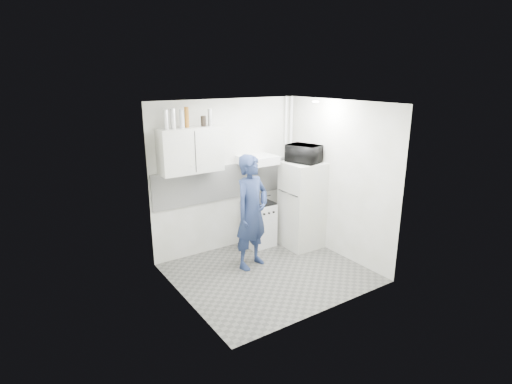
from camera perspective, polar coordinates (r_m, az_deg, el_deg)
floor at (r=6.36m, az=1.88°, el=-11.45°), size 2.80×2.80×0.00m
ceiling at (r=5.64m, az=2.13°, el=12.63°), size 2.80×2.80×0.00m
wall_back at (r=6.88m, az=-4.05°, el=2.32°), size 2.80×0.00×2.80m
wall_left at (r=5.22m, az=-10.65°, el=-2.56°), size 0.00×2.60×2.60m
wall_right at (r=6.75m, az=11.74°, el=1.72°), size 0.00×2.60×2.60m
person at (r=6.23m, az=-0.62°, el=-2.89°), size 0.76×0.61×1.82m
stove at (r=7.19m, az=0.35°, el=-4.61°), size 0.49×0.49×0.78m
fridge at (r=7.09m, az=6.62°, el=-1.83°), size 0.64×0.64×1.53m
stove_top at (r=7.05m, az=0.36°, el=-1.53°), size 0.47×0.47×0.03m
saucepan at (r=7.02m, az=0.62°, el=-1.02°), size 0.21×0.21×0.11m
microwave at (r=6.86m, az=6.87°, el=5.47°), size 0.63×0.52×0.30m
bottle_a at (r=6.08m, az=-12.75°, el=10.07°), size 0.07×0.07×0.28m
bottle_b at (r=6.12m, az=-11.78°, el=10.22°), size 0.08×0.08×0.30m
bottle_c at (r=6.17m, az=-10.57°, el=10.26°), size 0.07×0.07×0.28m
bottle_d at (r=6.20m, az=-9.87°, el=10.47°), size 0.07×0.07×0.31m
canister_b at (r=6.32m, az=-7.52°, el=10.01°), size 0.09×0.09×0.16m
bottle_e at (r=6.37m, az=-6.62°, el=10.54°), size 0.07×0.07×0.26m
upper_cabinet at (r=6.29m, az=-9.34°, el=5.92°), size 1.00×0.35×0.70m
range_hood at (r=6.85m, az=0.23°, el=4.60°), size 0.60×0.50×0.14m
backsplash at (r=6.90m, az=-3.97°, el=1.49°), size 2.74×0.03×0.60m
pipe_a at (r=7.53m, az=4.91°, el=3.52°), size 0.05×0.05×2.60m
pipe_b at (r=7.46m, az=4.18°, el=3.41°), size 0.04×0.04×2.60m
ceiling_spot_fixture at (r=6.42m, az=8.52°, el=12.65°), size 0.10×0.10×0.02m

